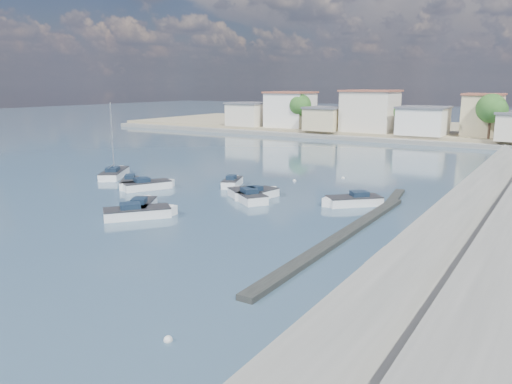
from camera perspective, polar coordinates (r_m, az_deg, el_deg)
ground at (r=66.81m, az=14.18°, el=2.45°), size 400.00×400.00×0.00m
breakwater at (r=39.33m, az=11.24°, el=-3.90°), size 2.00×31.02×0.35m
far_shore_land at (r=116.95m, az=22.26°, el=6.33°), size 160.00×40.00×1.40m
far_shore_quay at (r=96.47m, az=20.00°, el=5.25°), size 160.00×2.50×0.80m
far_town at (r=100.29m, az=26.95°, el=7.51°), size 113.01×12.80×8.35m
shore_trees at (r=91.74m, az=25.00°, el=8.18°), size 74.56×38.32×7.92m
motorboat_a at (r=45.18m, az=-12.95°, el=-1.60°), size 4.10×5.11×1.48m
motorboat_b at (r=48.78m, az=0.38°, el=-0.26°), size 2.59×5.18×1.48m
motorboat_c at (r=48.20m, az=-1.14°, el=-0.42°), size 5.67×4.85×1.48m
motorboat_d at (r=46.73m, az=10.82°, el=-1.04°), size 5.01×4.93×1.48m
motorboat_e at (r=54.23m, az=-12.09°, el=0.74°), size 4.06×5.44×1.48m
motorboat_f at (r=54.70m, az=-2.67°, el=1.10°), size 2.87×4.37×1.48m
motorboat_g at (r=55.62m, az=-14.28°, el=0.92°), size 3.89×4.28×1.48m
motorboat_h at (r=42.91m, az=-13.03°, el=-2.33°), size 5.12×5.55×1.48m
sailboat at (r=62.51m, az=-15.82°, el=2.08°), size 5.34×6.57×9.00m
mooring_buoys at (r=42.56m, az=11.75°, el=-2.85°), size 19.40×40.00×0.40m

